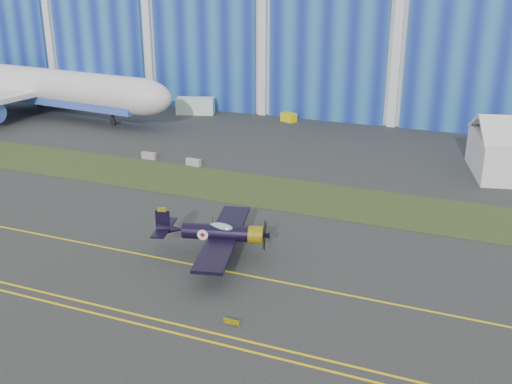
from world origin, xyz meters
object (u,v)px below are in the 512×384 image
at_px(warbird, 216,232).
at_px(tug, 289,117).
at_px(jetliner, 24,46).
at_px(shipping_container, 195,106).

xyz_separation_m(warbird, tug, (-10.57, 49.03, -1.56)).
bearing_deg(warbird, tug, 88.17).
height_order(jetliner, shipping_container, jetliner).
bearing_deg(jetliner, tug, 20.39).
relative_size(warbird, jetliner, 0.22).
height_order(shipping_container, tug, shipping_container).
xyz_separation_m(jetliner, shipping_container, (26.43, 10.37, -9.99)).
distance_m(jetliner, tug, 45.89).
bearing_deg(shipping_container, tug, -14.80).
bearing_deg(shipping_container, warbird, -78.24).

